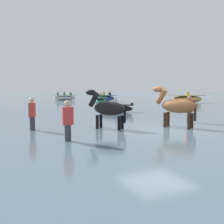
% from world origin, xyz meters
% --- Properties ---
extents(ground_plane, '(120.00, 120.00, 0.00)m').
position_xyz_m(ground_plane, '(0.00, 0.00, 0.00)').
color(ground_plane, '#756B56').
extents(water_surface, '(90.00, 90.00, 0.37)m').
position_xyz_m(water_surface, '(0.00, 10.00, 0.19)').
color(water_surface, slate).
rests_on(water_surface, ground).
extents(horse_lead_black, '(1.34, 1.56, 1.91)m').
position_xyz_m(horse_lead_black, '(-1.59, 1.02, 1.13)').
color(horse_lead_black, black).
rests_on(horse_lead_black, ground).
extents(horse_trailing_chestnut, '(1.24, 1.78, 2.04)m').
position_xyz_m(horse_trailing_chestnut, '(1.04, 0.07, 1.21)').
color(horse_trailing_chestnut, brown).
rests_on(horse_trailing_chestnut, ground).
extents(boat_distant_east, '(3.83, 1.45, 1.25)m').
position_xyz_m(boat_distant_east, '(12.63, 12.50, 0.76)').
color(boat_distant_east, gold).
rests_on(boat_distant_east, water_surface).
extents(boat_mid_outer, '(2.00, 2.54, 0.95)m').
position_xyz_m(boat_mid_outer, '(2.20, 7.61, 0.62)').
color(boat_mid_outer, black).
rests_on(boat_mid_outer, water_surface).
extents(boat_distant_west, '(2.41, 3.09, 1.04)m').
position_xyz_m(boat_distant_west, '(5.04, 16.10, 0.67)').
color(boat_distant_west, '#337556').
rests_on(boat_distant_west, water_surface).
extents(boat_near_starboard, '(2.08, 3.34, 1.10)m').
position_xyz_m(boat_near_starboard, '(7.56, 20.69, 0.69)').
color(boat_near_starboard, '#28518E').
rests_on(boat_near_starboard, water_surface).
extents(boat_far_inshore, '(2.81, 2.00, 1.03)m').
position_xyz_m(boat_far_inshore, '(3.86, 24.02, 0.67)').
color(boat_far_inshore, silver).
rests_on(boat_far_inshore, water_surface).
extents(person_spectator_far, '(0.34, 0.23, 1.63)m').
position_xyz_m(person_spectator_far, '(-3.81, -0.71, 0.87)').
color(person_spectator_far, '#383842').
rests_on(person_spectator_far, ground).
extents(person_onlooker_right, '(0.36, 0.28, 1.63)m').
position_xyz_m(person_onlooker_right, '(2.57, 1.02, 0.87)').
color(person_onlooker_right, '#383842').
rests_on(person_onlooker_right, ground).
extents(person_wading_mid, '(0.31, 0.37, 1.63)m').
position_xyz_m(person_wading_mid, '(-4.33, 2.02, 0.87)').
color(person_wading_mid, '#383842').
rests_on(person_wading_mid, ground).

